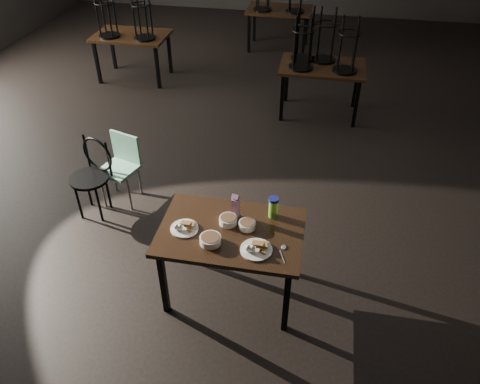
% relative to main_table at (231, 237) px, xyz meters
% --- Properties ---
extents(main_table, '(1.20, 0.80, 0.75)m').
position_rel_main_table_xyz_m(main_table, '(0.00, 0.00, 0.00)').
color(main_table, black).
rests_on(main_table, ground).
extents(plate_left, '(0.23, 0.23, 0.08)m').
position_rel_main_table_xyz_m(plate_left, '(-0.39, -0.06, 0.10)').
color(plate_left, white).
rests_on(plate_left, main_table).
extents(plate_right, '(0.26, 0.26, 0.08)m').
position_rel_main_table_xyz_m(plate_right, '(0.24, -0.19, 0.10)').
color(plate_right, white).
rests_on(plate_right, main_table).
extents(bowl_near, '(0.15, 0.15, 0.06)m').
position_rel_main_table_xyz_m(bowl_near, '(-0.04, 0.09, 0.11)').
color(bowl_near, white).
rests_on(bowl_near, main_table).
extents(bowl_far, '(0.14, 0.14, 0.06)m').
position_rel_main_table_xyz_m(bowl_far, '(0.12, 0.06, 0.11)').
color(bowl_far, white).
rests_on(bowl_far, main_table).
extents(bowl_big, '(0.17, 0.17, 0.06)m').
position_rel_main_table_xyz_m(bowl_big, '(-0.13, -0.17, 0.11)').
color(bowl_big, white).
rests_on(bowl_big, main_table).
extents(juice_carton, '(0.07, 0.07, 0.24)m').
position_rel_main_table_xyz_m(juice_carton, '(0.00, 0.18, 0.19)').
color(juice_carton, '#7F1767').
rests_on(juice_carton, main_table).
extents(water_bottle, '(0.09, 0.09, 0.20)m').
position_rel_main_table_xyz_m(water_bottle, '(0.32, 0.25, 0.18)').
color(water_bottle, '#8ADF41').
rests_on(water_bottle, main_table).
extents(spoon, '(0.06, 0.21, 0.01)m').
position_rel_main_table_xyz_m(spoon, '(0.45, -0.13, 0.08)').
color(spoon, silver).
rests_on(spoon, main_table).
extents(bentwood_chair, '(0.46, 0.45, 0.87)m').
position_rel_main_table_xyz_m(bentwood_chair, '(-1.68, 0.89, -0.15)').
color(bentwood_chair, black).
rests_on(bentwood_chair, ground).
extents(school_chair, '(0.46, 0.46, 0.79)m').
position_rel_main_table_xyz_m(school_chair, '(-1.47, 1.16, -0.19)').
color(school_chair, '#67A084').
rests_on(school_chair, ground).
extents(bg_table_left, '(1.20, 0.80, 1.48)m').
position_rel_main_table_xyz_m(bg_table_left, '(-2.57, 4.31, 0.08)').
color(bg_table_left, black).
rests_on(bg_table_left, ground).
extents(bg_table_right, '(1.20, 0.80, 1.48)m').
position_rel_main_table_xyz_m(bg_table_right, '(0.55, 3.64, 0.13)').
color(bg_table_right, black).
rests_on(bg_table_right, ground).
extents(bg_table_far, '(1.20, 0.80, 1.48)m').
position_rel_main_table_xyz_m(bg_table_far, '(-0.35, 6.16, 0.08)').
color(bg_table_far, black).
rests_on(bg_table_far, ground).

